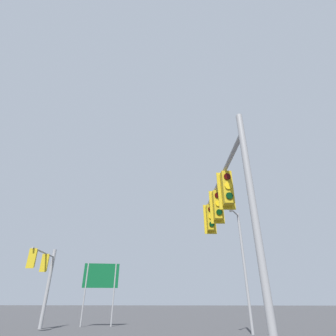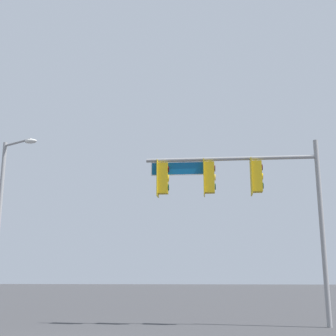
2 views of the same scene
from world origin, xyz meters
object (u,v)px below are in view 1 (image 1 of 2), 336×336
Objects in this scene: signal_pole_far at (44,275)px; street_lamp at (243,258)px; highway_sign at (101,280)px; signal_pole_near at (223,205)px.

street_lamp is (-1.09, -14.74, 0.77)m from signal_pole_far.
street_lamp is at bearing -111.50° from highway_sign.
signal_pole_near is 10.43m from street_lamp.
signal_pole_far is at bearing 85.76° from street_lamp.
signal_pole_far is 14.80m from street_lamp.
signal_pole_near is 0.83× the size of street_lamp.
highway_sign is at bearing -43.01° from signal_pole_far.
signal_pole_near is 17.71m from highway_sign.
signal_pole_far is (11.35, 12.87, -1.08)m from signal_pole_near.
highway_sign is (3.45, -3.22, -0.20)m from signal_pole_far.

